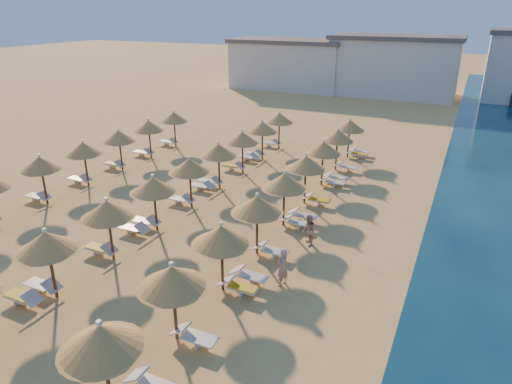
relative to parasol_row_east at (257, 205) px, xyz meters
The scene contains 8 objects.
ground 4.09m from the parasol_row_east, behind, with size 220.00×220.00×0.00m, color tan.
hotel_blocks 45.08m from the parasol_row_east, 88.94° to the left, with size 47.33×11.59×8.10m.
parasol_row_east is the anchor object (origin of this frame).
parasol_row_west 5.58m from the parasol_row_east, behind, with size 2.36×34.33×2.96m.
parasol_row_inland 13.34m from the parasol_row_east, behind, with size 2.36×24.74×2.96m.
loungers 5.30m from the parasol_row_east, behind, with size 16.25×33.46×0.66m.
beachgoer_b 3.01m from the parasol_row_east, 42.89° to the left, with size 0.74×0.58×1.52m, color tan.
beachgoer_a 3.17m from the parasol_row_east, 43.39° to the right, with size 0.60×0.39×1.64m, color tan.
Camera 1 is at (11.07, -16.33, 10.41)m, focal length 32.00 mm.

